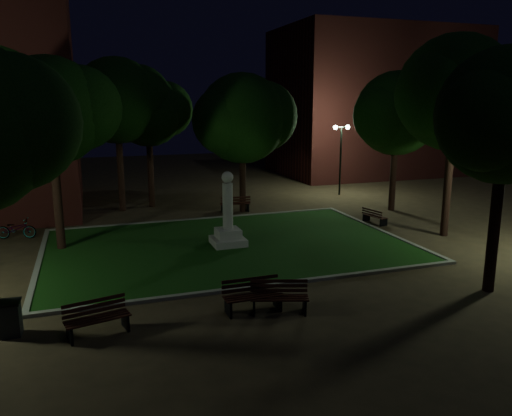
{
  "coord_description": "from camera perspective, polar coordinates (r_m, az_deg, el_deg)",
  "views": [
    {
      "loc": [
        -5.56,
        -18.1,
        6.22
      ],
      "look_at": [
        0.94,
        1.0,
        1.84
      ],
      "focal_mm": 35.0,
      "sensor_mm": 36.0,
      "label": 1
    }
  ],
  "objects": [
    {
      "name": "bench_near_left",
      "position": [
        15.17,
        -0.4,
        -10.05
      ],
      "size": [
        1.79,
        0.65,
        0.98
      ],
      "rotation": [
        0.0,
        0.0,
        0.01
      ],
      "color": "black",
      "rests_on": "ground"
    },
    {
      "name": "tree_ne",
      "position": [
        29.27,
        15.97,
        10.35
      ],
      "size": [
        5.72,
        4.67,
        7.83
      ],
      "color": "black",
      "rests_on": "ground"
    },
    {
      "name": "tree_nw",
      "position": [
        27.66,
        -26.94,
        11.44
      ],
      "size": [
        6.4,
        5.23,
        9.07
      ],
      "color": "black",
      "rests_on": "ground"
    },
    {
      "name": "bench_right_side",
      "position": [
        26.24,
        13.36,
        -0.99
      ],
      "size": [
        0.78,
        1.48,
        0.77
      ],
      "rotation": [
        0.0,
        0.0,
        1.78
      ],
      "color": "black",
      "rests_on": "ground"
    },
    {
      "name": "bench_far_side",
      "position": [
        28.26,
        -2.4,
        0.41
      ],
      "size": [
        1.73,
        0.77,
        0.92
      ],
      "rotation": [
        0.0,
        0.0,
        3.03
      ],
      "color": "black",
      "rests_on": "ground"
    },
    {
      "name": "tree_extra",
      "position": [
        21.89,
        -22.23,
        10.24
      ],
      "size": [
        5.35,
        4.37,
        7.99
      ],
      "color": "black",
      "rests_on": "ground"
    },
    {
      "name": "tree_north_er",
      "position": [
        27.83,
        -1.35,
        10.2
      ],
      "size": [
        6.07,
        4.96,
        7.71
      ],
      "color": "black",
      "rests_on": "ground"
    },
    {
      "name": "tree_east",
      "position": [
        24.31,
        22.05,
        12.11
      ],
      "size": [
        6.31,
        5.15,
        9.11
      ],
      "color": "black",
      "rests_on": "ground"
    },
    {
      "name": "bench_near_right",
      "position": [
        15.13,
        2.67,
        -10.21
      ],
      "size": [
        1.82,
        1.11,
        0.94
      ],
      "rotation": [
        0.0,
        0.0,
        -0.32
      ],
      "color": "black",
      "rests_on": "ground"
    },
    {
      "name": "lamppost_ne",
      "position": [
        33.53,
        9.68,
        6.92
      ],
      "size": [
        1.18,
        0.28,
        4.62
      ],
      "color": "black",
      "rests_on": "ground"
    },
    {
      "name": "lawn",
      "position": [
        21.75,
        -3.2,
        -4.28
      ],
      "size": [
        15.0,
        10.0,
        0.08
      ],
      "primitive_type": "cube",
      "color": "#143E0F",
      "rests_on": "ground"
    },
    {
      "name": "trash_bin",
      "position": [
        15.19,
        -26.27,
        -11.23
      ],
      "size": [
        0.59,
        0.59,
        0.98
      ],
      "color": "black",
      "rests_on": "ground"
    },
    {
      "name": "monument",
      "position": [
        21.51,
        -3.22,
        -1.94
      ],
      "size": [
        1.4,
        1.4,
        3.2
      ],
      "color": "#A6A098",
      "rests_on": "lawn"
    },
    {
      "name": "ground",
      "position": [
        19.93,
        -1.63,
        -5.94
      ],
      "size": [
        80.0,
        80.0,
        0.0
      ],
      "primitive_type": "plane",
      "color": "#3F311F"
    },
    {
      "name": "bench_west_near",
      "position": [
        14.43,
        -17.71,
        -11.98
      ],
      "size": [
        1.79,
        0.97,
        0.93
      ],
      "rotation": [
        0.0,
        0.0,
        0.24
      ],
      "color": "black",
      "rests_on": "ground"
    },
    {
      "name": "tree_far_north",
      "position": [
        29.75,
        -12.07,
        10.75
      ],
      "size": [
        4.96,
        4.05,
        7.62
      ],
      "color": "black",
      "rests_on": "ground"
    },
    {
      "name": "building_far",
      "position": [
        44.8,
        13.22,
        11.64
      ],
      "size": [
        16.0,
        10.0,
        12.0
      ],
      "primitive_type": "cube",
      "color": "#541D19",
      "rests_on": "ground"
    },
    {
      "name": "bicycle",
      "position": [
        25.31,
        -25.73,
        -2.15
      ],
      "size": [
        1.84,
        0.98,
        0.92
      ],
      "primitive_type": "imported",
      "rotation": [
        0.0,
        0.0,
        1.35
      ],
      "color": "black",
      "rests_on": "ground"
    },
    {
      "name": "tree_north_wl",
      "position": [
        28.96,
        -15.43,
        11.74
      ],
      "size": [
        5.78,
        4.72,
        8.55
      ],
      "color": "black",
      "rests_on": "ground"
    },
    {
      "name": "lawn_kerb",
      "position": [
        21.75,
        -3.2,
        -4.23
      ],
      "size": [
        15.4,
        10.4,
        0.12
      ],
      "color": "slate",
      "rests_on": "ground"
    },
    {
      "name": "tree_se",
      "position": [
        17.56,
        26.92,
        9.38
      ],
      "size": [
        5.25,
        4.29,
        7.89
      ],
      "color": "black",
      "rests_on": "ground"
    }
  ]
}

